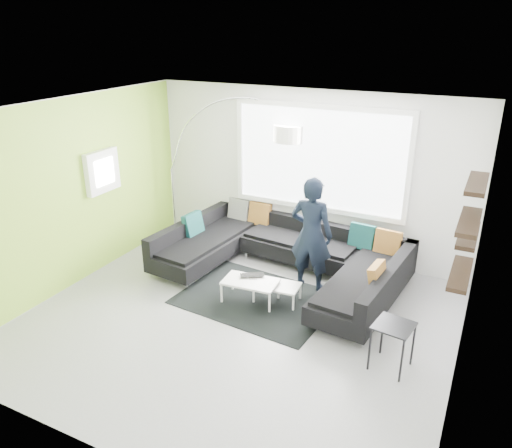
% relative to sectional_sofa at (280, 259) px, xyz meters
% --- Properties ---
extents(ground, '(5.50, 5.50, 0.00)m').
position_rel_sectional_sofa_xyz_m(ground, '(-0.02, -1.35, -0.34)').
color(ground, gray).
rests_on(ground, ground).
extents(room_shell, '(5.54, 5.04, 2.82)m').
position_rel_sectional_sofa_xyz_m(room_shell, '(0.02, -1.15, 1.46)').
color(room_shell, silver).
rests_on(room_shell, ground).
extents(sectional_sofa, '(3.82, 2.58, 0.78)m').
position_rel_sectional_sofa_xyz_m(sectional_sofa, '(0.00, 0.00, 0.00)').
color(sectional_sofa, black).
rests_on(sectional_sofa, ground).
extents(rug, '(2.29, 1.75, 0.01)m').
position_rel_sectional_sofa_xyz_m(rug, '(-0.04, -0.71, -0.34)').
color(rug, black).
rests_on(rug, ground).
extents(coffee_table, '(1.05, 0.67, 0.33)m').
position_rel_sectional_sofa_xyz_m(coffee_table, '(0.07, -0.72, -0.18)').
color(coffee_table, silver).
rests_on(coffee_table, ground).
extents(arc_lamp, '(2.61, 1.48, 2.62)m').
position_rel_sectional_sofa_xyz_m(arc_lamp, '(-2.44, 0.66, 0.97)').
color(arc_lamp, silver).
rests_on(arc_lamp, ground).
extents(side_table, '(0.48, 0.48, 0.58)m').
position_rel_sectional_sofa_xyz_m(side_table, '(2.04, -1.40, -0.06)').
color(side_table, black).
rests_on(side_table, ground).
extents(person, '(0.65, 0.44, 1.75)m').
position_rel_sectional_sofa_xyz_m(person, '(0.51, -0.04, 0.53)').
color(person, black).
rests_on(person, ground).
extents(laptop, '(0.55, 0.54, 0.03)m').
position_rel_sectional_sofa_xyz_m(laptop, '(-0.12, -0.70, -0.00)').
color(laptop, black).
rests_on(laptop, coffee_table).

